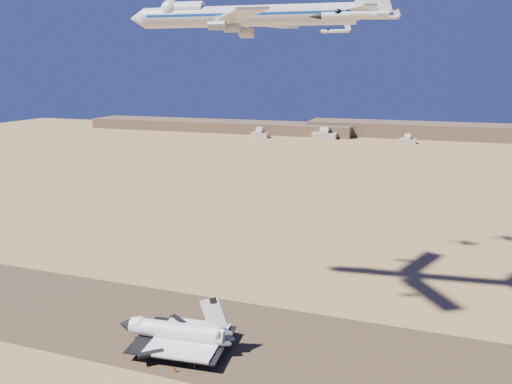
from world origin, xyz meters
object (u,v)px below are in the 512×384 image
(shuttle, at_px, (176,333))
(chase_jet_b, at_px, (353,15))
(crew_a, at_px, (194,365))
(chase_jet_f, at_px, (382,17))
(chase_jet_e, at_px, (334,31))
(crew_b, at_px, (197,360))
(carrier_747, at_px, (239,16))
(crew_c, at_px, (175,369))

(shuttle, xyz_separation_m, chase_jet_b, (53.00, -25.69, 86.92))
(crew_a, distance_m, chase_jet_f, 151.18)
(crew_a, xyz_separation_m, chase_jet_e, (18.96, 93.84, 96.52))
(crew_b, distance_m, chase_jet_b, 102.83)
(chase_jet_e, bearing_deg, carrier_747, -113.78)
(carrier_747, bearing_deg, chase_jet_e, 60.78)
(carrier_747, height_order, chase_jet_b, carrier_747)
(shuttle, height_order, crew_a, shuttle)
(crew_a, bearing_deg, shuttle, 35.34)
(carrier_747, distance_m, crew_b, 105.98)
(shuttle, height_order, chase_jet_f, chase_jet_f)
(shuttle, relative_size, crew_a, 19.74)
(crew_b, xyz_separation_m, chase_jet_f, (36.62, 102.49, 102.32))
(crew_a, height_order, chase_jet_b, chase_jet_b)
(carrier_747, xyz_separation_m, crew_b, (1.66, -40.18, -98.05))
(crew_c, xyz_separation_m, chase_jet_e, (23.37, 97.26, 96.57))
(crew_c, height_order, chase_jet_e, chase_jet_e)
(chase_jet_e, bearing_deg, chase_jet_f, 33.17)
(crew_b, height_order, chase_jet_f, chase_jet_f)
(shuttle, xyz_separation_m, crew_c, (5.54, -11.79, -3.92))
(carrier_747, bearing_deg, chase_jet_b, -59.55)
(crew_a, xyz_separation_m, crew_b, (-0.68, 2.90, -0.05))
(chase_jet_b, bearing_deg, crew_c, 158.65)
(crew_a, xyz_separation_m, chase_jet_f, (35.94, 105.39, 102.27))
(crew_a, relative_size, chase_jet_f, 0.12)
(carrier_747, relative_size, chase_jet_e, 5.67)
(chase_jet_e, bearing_deg, crew_b, -103.20)
(crew_a, bearing_deg, carrier_747, -11.48)
(crew_c, height_order, chase_jet_b, chase_jet_b)
(crew_a, height_order, crew_c, crew_a)
(crew_b, bearing_deg, crew_a, 174.69)
(chase_jet_b, xyz_separation_m, chase_jet_e, (-24.09, 111.17, 5.73))
(shuttle, bearing_deg, chase_jet_b, -31.28)
(crew_a, xyz_separation_m, crew_c, (-4.41, -3.42, -0.06))
(carrier_747, xyz_separation_m, chase_jet_b, (45.38, -60.40, -7.21))
(carrier_747, xyz_separation_m, crew_a, (2.34, -43.08, -98.00))
(chase_jet_b, bearing_deg, carrier_747, 121.90)
(crew_a, relative_size, chase_jet_e, 0.13)
(crew_b, xyz_separation_m, crew_c, (-3.74, -6.32, -0.00))
(crew_a, height_order, chase_jet_f, chase_jet_f)
(crew_c, bearing_deg, shuttle, -41.33)
(crew_c, distance_m, chase_jet_b, 103.44)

